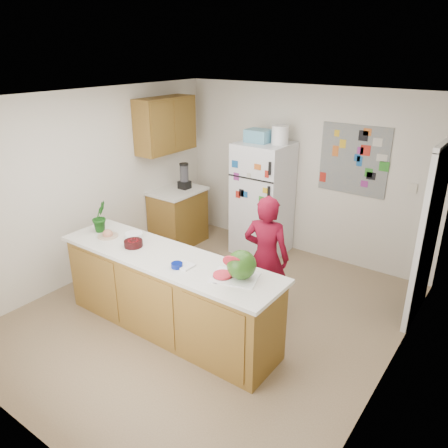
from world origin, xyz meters
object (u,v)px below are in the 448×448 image
Objects in this scene: watermelon at (241,265)px; cherry_bowl at (133,243)px; person at (266,257)px; refrigerator at (262,199)px.

watermelon reaches higher than cherry_bowl.
refrigerator is at bearing -70.00° from person.
person reaches higher than cherry_bowl.
person is 1.50m from cherry_bowl.
refrigerator is 1.15× the size of person.
refrigerator is at bearing 85.02° from cherry_bowl.
cherry_bowl is (-1.15, -0.94, 0.21)m from person.
person is 7.21× the size of cherry_bowl.
cherry_bowl is at bearing -94.98° from refrigerator.
refrigerator reaches higher than cherry_bowl.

